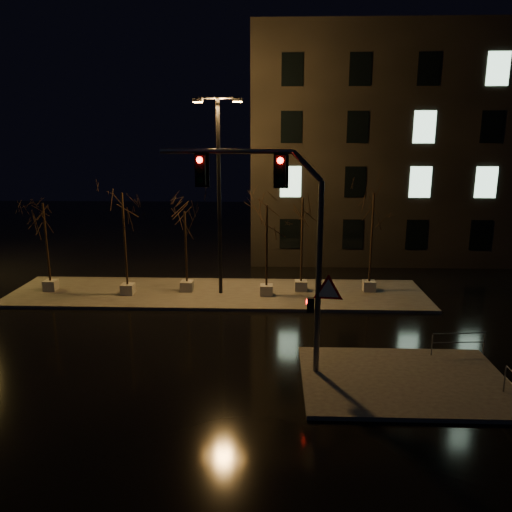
{
  "coord_description": "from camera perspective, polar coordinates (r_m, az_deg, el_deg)",
  "views": [
    {
      "loc": [
        2.98,
        -19.34,
        8.24
      ],
      "look_at": [
        2.15,
        3.3,
        2.8
      ],
      "focal_mm": 35.0,
      "sensor_mm": 36.0,
      "label": 1
    }
  ],
  "objects": [
    {
      "name": "streetlight_main",
      "position": [
        25.49,
        -4.26,
        8.19
      ],
      "size": [
        2.49,
        0.55,
        9.96
      ],
      "rotation": [
        0.0,
        0.0,
        -0.11
      ],
      "color": "black",
      "rests_on": "median"
    },
    {
      "name": "tree_5",
      "position": [
        26.67,
        13.21,
        4.56
      ],
      "size": [
        1.8,
        1.8,
        5.41
      ],
      "color": "#A4A299",
      "rests_on": "median"
    },
    {
      "name": "tree_2",
      "position": [
        26.34,
        -8.1,
        3.0
      ],
      "size": [
        1.8,
        1.8,
        4.41
      ],
      "color": "#A4A299",
      "rests_on": "median"
    },
    {
      "name": "traffic_signal_mast",
      "position": [
        16.72,
        3.05,
        3.02
      ],
      "size": [
        6.27,
        0.84,
        7.69
      ],
      "rotation": [
        0.0,
        0.0,
        -0.11
      ],
      "color": "#57595E",
      "rests_on": "sidewalk_corner"
    },
    {
      "name": "median",
      "position": [
        26.79,
        -4.41,
        -4.28
      ],
      "size": [
        22.0,
        5.0,
        0.15
      ],
      "primitive_type": "cube",
      "color": "#43403C",
      "rests_on": "ground"
    },
    {
      "name": "ground",
      "position": [
        21.23,
        -6.23,
        -9.41
      ],
      "size": [
        90.0,
        90.0,
        0.0
      ],
      "primitive_type": "plane",
      "color": "black",
      "rests_on": "ground"
    },
    {
      "name": "guard_rail_a",
      "position": [
        20.59,
        22.14,
        -8.93
      ],
      "size": [
        2.05,
        0.2,
        0.89
      ],
      "rotation": [
        0.0,
        0.0,
        0.08
      ],
      "color": "#57595E",
      "rests_on": "sidewalk_corner"
    },
    {
      "name": "sidewalk_corner",
      "position": [
        18.39,
        16.56,
        -13.46
      ],
      "size": [
        7.0,
        5.0,
        0.15
      ],
      "primitive_type": "cube",
      "color": "#43403C",
      "rests_on": "ground"
    },
    {
      "name": "tree_3",
      "position": [
        25.32,
        1.23,
        3.5
      ],
      "size": [
        1.8,
        1.8,
        4.87
      ],
      "color": "#A4A299",
      "rests_on": "median"
    },
    {
      "name": "tree_4",
      "position": [
        26.16,
        5.32,
        4.24
      ],
      "size": [
        1.8,
        1.8,
        5.15
      ],
      "color": "#A4A299",
      "rests_on": "median"
    },
    {
      "name": "tree_1",
      "position": [
        26.29,
        -14.94,
        4.45
      ],
      "size": [
        1.8,
        1.8,
        5.49
      ],
      "color": "#A4A299",
      "rests_on": "median"
    },
    {
      "name": "building",
      "position": [
        38.94,
        18.93,
        11.7
      ],
      "size": [
        25.0,
        12.0,
        15.0
      ],
      "primitive_type": "cube",
      "color": "black",
      "rests_on": "ground"
    },
    {
      "name": "tree_0",
      "position": [
        28.42,
        -23.01,
        3.48
      ],
      "size": [
        1.8,
        1.8,
        4.84
      ],
      "color": "#A4A299",
      "rests_on": "median"
    }
  ]
}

